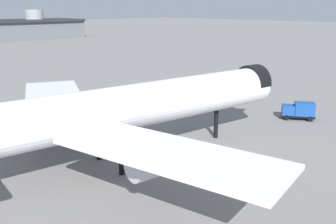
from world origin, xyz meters
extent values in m
plane|color=slate|center=(0.00, 0.00, 0.00)|extent=(900.00, 900.00, 0.00)
cylinder|color=white|center=(-2.34, -0.78, 7.10)|extent=(48.76, 12.40, 5.46)
cone|color=white|center=(21.65, -4.28, 7.10)|extent=(6.71, 6.16, 5.35)
cylinder|color=black|center=(20.57, -4.12, 7.51)|extent=(3.23, 5.81, 5.51)
cube|color=white|center=(-4.09, 13.26, 6.41)|extent=(16.62, 23.00, 0.44)
cylinder|color=#B7BAC1|center=(-3.31, 10.50, 4.61)|extent=(7.15, 3.95, 3.00)
cube|color=white|center=(-8.02, -13.73, 6.41)|extent=(11.32, 22.81, 0.44)
cylinder|color=#B7BAC1|center=(-6.49, -11.31, 4.61)|extent=(7.15, 3.95, 3.00)
cylinder|color=black|center=(13.01, -3.02, 2.18)|extent=(0.66, 0.66, 4.37)
cylinder|color=black|center=(-4.33, 2.41, 2.18)|extent=(0.66, 0.66, 4.37)
cylinder|color=black|center=(-5.15, -3.26, 2.18)|extent=(0.66, 0.66, 4.37)
cylinder|color=#939399|center=(81.42, 188.05, 8.48)|extent=(10.78, 10.78, 16.97)
cube|color=black|center=(30.73, -7.29, 0.62)|extent=(4.87, 5.88, 0.35)
cube|color=#194799|center=(29.85, -5.90, 1.60)|extent=(3.12, 3.09, 1.60)
cube|color=#1E2D38|center=(29.33, -5.06, 1.92)|extent=(1.68, 1.10, 0.80)
cube|color=#194799|center=(31.26, -8.13, 1.90)|extent=(3.70, 4.02, 2.20)
cylinder|color=black|center=(28.74, -6.28, 0.45)|extent=(0.72, 0.91, 0.90)
cylinder|color=black|center=(30.68, -5.05, 0.45)|extent=(0.72, 0.91, 0.90)
cylinder|color=black|center=(30.78, -9.53, 0.45)|extent=(0.72, 0.91, 0.90)
cylinder|color=black|center=(32.73, -8.31, 0.45)|extent=(0.72, 0.91, 0.90)
camera|label=1|loc=(-30.68, -36.08, 19.06)|focal=40.86mm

